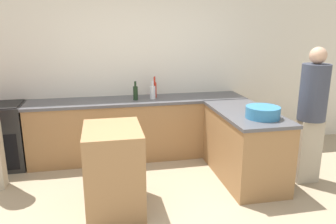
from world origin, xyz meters
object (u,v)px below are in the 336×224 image
(mixing_bowl, at_px, (263,112))
(vinegar_bottle_clear, at_px, (153,92))
(person_at_peninsula, at_px, (312,111))
(island_table, at_px, (114,169))
(wine_bottle_dark, at_px, (135,92))
(hot_sauce_bottle, at_px, (155,89))

(mixing_bowl, relative_size, vinegar_bottle_clear, 1.51)
(person_at_peninsula, bearing_deg, mixing_bowl, -175.54)
(island_table, height_order, person_at_peninsula, person_at_peninsula)
(wine_bottle_dark, bearing_deg, island_table, -105.84)
(island_table, relative_size, vinegar_bottle_clear, 3.49)
(wine_bottle_dark, relative_size, hot_sauce_bottle, 0.86)
(mixing_bowl, height_order, hot_sauce_bottle, hot_sauce_bottle)
(vinegar_bottle_clear, bearing_deg, person_at_peninsula, -34.58)
(vinegar_bottle_clear, xyz_separation_m, hot_sauce_bottle, (0.04, 0.09, 0.02))
(island_table, relative_size, mixing_bowl, 2.32)
(mixing_bowl, xyz_separation_m, hot_sauce_bottle, (-1.05, 1.36, 0.06))
(island_table, bearing_deg, person_at_peninsula, 4.20)
(mixing_bowl, height_order, vinegar_bottle_clear, vinegar_bottle_clear)
(island_table, bearing_deg, mixing_bowl, 4.10)
(island_table, relative_size, hot_sauce_bottle, 2.92)
(island_table, distance_m, wine_bottle_dark, 1.54)
(person_at_peninsula, bearing_deg, wine_bottle_dark, 149.22)
(vinegar_bottle_clear, height_order, hot_sauce_bottle, hot_sauce_bottle)
(hot_sauce_bottle, relative_size, person_at_peninsula, 0.18)
(wine_bottle_dark, xyz_separation_m, hot_sauce_bottle, (0.30, 0.10, 0.02))
(mixing_bowl, xyz_separation_m, vinegar_bottle_clear, (-1.10, 1.28, 0.04))
(island_table, distance_m, hot_sauce_bottle, 1.73)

